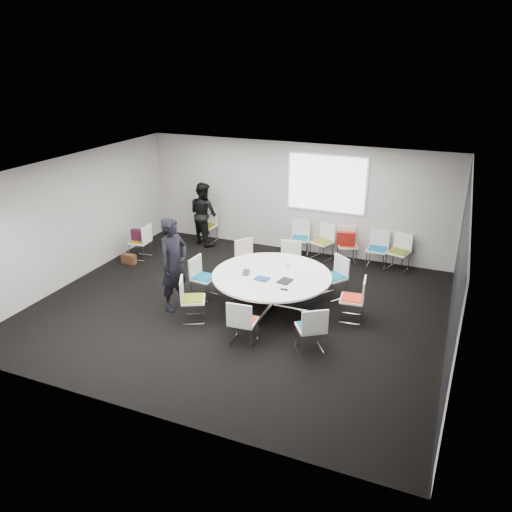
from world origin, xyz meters
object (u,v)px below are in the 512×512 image
at_px(chair_back_a, 300,245).
at_px(maroon_bag, 139,235).
at_px(chair_ring_g, 243,330).
at_px(laptop, 248,272).
at_px(chair_ring_f, 193,307).
at_px(chair_back_d, 377,256).
at_px(chair_ring_a, 352,307).
at_px(chair_spare_left, 141,248).
at_px(cup, 287,266).
at_px(chair_back_b, 322,248).
at_px(chair_person_back, 207,232).
at_px(chair_ring_b, 333,285).
at_px(chair_back_c, 347,252).
at_px(person_back, 203,214).
at_px(chair_ring_c, 290,268).
at_px(chair_ring_e, 204,285).
at_px(chair_back_e, 398,259).
at_px(person_main, 174,264).
at_px(chair_ring_h, 311,337).
at_px(chair_ring_d, 248,266).
at_px(conference_table, 272,282).
at_px(brown_bag, 129,259).

distance_m(chair_back_a, maroon_bag, 4.03).
distance_m(chair_ring_g, laptop, 1.52).
height_order(chair_ring_f, chair_back_d, same).
bearing_deg(chair_ring_a, chair_ring_g, 128.73).
xyz_separation_m(chair_spare_left, cup, (4.13, -0.78, 0.50)).
bearing_deg(chair_back_b, chair_person_back, 22.63).
bearing_deg(chair_ring_b, chair_back_c, -48.77).
height_order(chair_back_a, person_back, person_back).
bearing_deg(chair_ring_c, laptop, 64.00).
height_order(chair_ring_e, person_back, person_back).
height_order(chair_back_e, person_main, person_main).
bearing_deg(chair_person_back, chair_ring_h, 137.51).
bearing_deg(chair_back_b, chair_spare_left, 44.76).
bearing_deg(chair_ring_c, chair_ring_a, 129.63).
distance_m(chair_ring_a, chair_back_d, 2.81).
xyz_separation_m(chair_ring_h, chair_back_b, (-0.95, 4.16, 0.00)).
xyz_separation_m(chair_back_b, cup, (-0.07, -2.48, 0.50)).
bearing_deg(chair_ring_c, chair_back_c, -135.88).
distance_m(chair_ring_d, chair_ring_h, 3.26).
xyz_separation_m(chair_ring_g, chair_ring_h, (1.17, 0.24, 0.00)).
distance_m(conference_table, chair_back_d, 3.35).
distance_m(chair_person_back, person_back, 0.59).
distance_m(chair_ring_e, person_back, 3.30).
relative_size(chair_back_c, laptop, 2.75).
height_order(laptop, cup, cup).
xyz_separation_m(chair_ring_a, person_back, (-4.61, 2.64, 0.57)).
height_order(laptop, brown_bag, laptop).
height_order(chair_ring_f, chair_ring_g, same).
distance_m(chair_back_b, brown_bag, 4.79).
relative_size(chair_ring_d, chair_ring_g, 1.00).
height_order(chair_back_b, chair_spare_left, same).
xyz_separation_m(chair_back_e, brown_bag, (-6.15, -2.14, -0.16)).
height_order(person_back, laptop, person_back).
bearing_deg(chair_back_a, brown_bag, 18.11).
relative_size(chair_ring_a, maroon_bag, 2.20).
height_order(chair_ring_a, chair_back_d, same).
bearing_deg(person_main, cup, -46.18).
distance_m(maroon_bag, brown_bag, 0.66).
height_order(chair_ring_f, chair_spare_left, same).
relative_size(chair_ring_d, chair_back_e, 1.00).
distance_m(chair_ring_e, cup, 1.82).
xyz_separation_m(person_back, laptop, (2.54, -2.87, -0.10)).
bearing_deg(chair_ring_g, chair_person_back, 119.68).
bearing_deg(cup, chair_ring_d, 148.74).
bearing_deg(chair_ring_h, chair_ring_f, 142.46).
xyz_separation_m(chair_spare_left, person_main, (2.18, -1.95, 0.68)).
bearing_deg(chair_back_e, person_main, 60.64).
xyz_separation_m(chair_ring_e, chair_back_e, (3.58, 3.05, 0.00)).
relative_size(chair_ring_a, person_main, 0.46).
bearing_deg(conference_table, chair_spare_left, 162.95).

